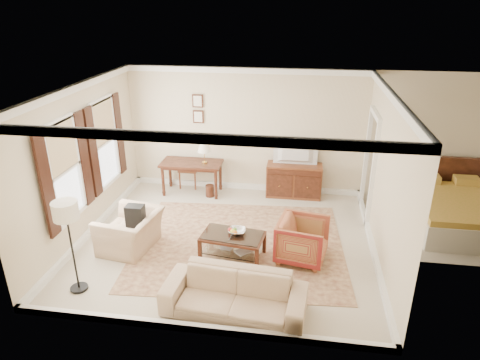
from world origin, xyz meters
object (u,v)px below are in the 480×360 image
(sideboard, at_px, (294,180))
(striped_armchair, at_px, (303,238))
(coffee_table, at_px, (233,240))
(club_armchair, at_px, (130,225))
(tv, at_px, (296,145))
(writing_desk, at_px, (192,167))
(sofa, at_px, (234,289))

(sideboard, distance_m, striped_armchair, 2.66)
(coffee_table, relative_size, striped_armchair, 1.36)
(sideboard, bearing_deg, club_armchair, -136.54)
(sideboard, distance_m, club_armchair, 3.99)
(tv, xyz_separation_m, coffee_table, (-0.98, -2.75, -0.90))
(writing_desk, height_order, club_armchair, club_armchair)
(coffee_table, xyz_separation_m, sofa, (0.26, -1.43, 0.06))
(club_armchair, bearing_deg, tv, 142.17)
(striped_armchair, distance_m, sofa, 1.82)
(tv, height_order, striped_armchair, tv)
(writing_desk, bearing_deg, striped_armchair, -43.29)
(writing_desk, xyz_separation_m, sideboard, (2.39, 0.18, -0.27))
(tv, bearing_deg, coffee_table, 70.27)
(coffee_table, bearing_deg, writing_desk, 118.44)
(tv, height_order, coffee_table, tv)
(coffee_table, distance_m, striped_armchair, 1.23)
(sideboard, xyz_separation_m, club_armchair, (-2.89, -2.74, 0.08))
(sideboard, relative_size, sofa, 0.60)
(coffee_table, bearing_deg, striped_armchair, 5.44)
(tv, height_order, club_armchair, tv)
(tv, bearing_deg, sideboard, -90.00)
(striped_armchair, bearing_deg, coffee_table, 106.01)
(club_armchair, xyz_separation_m, sofa, (2.17, -1.45, -0.06))
(tv, relative_size, sofa, 0.46)
(tv, bearing_deg, writing_desk, 3.84)
(tv, height_order, sofa, tv)
(writing_desk, height_order, striped_armchair, striped_armchair)
(writing_desk, relative_size, sofa, 0.68)
(sofa, bearing_deg, coffee_table, 105.55)
(writing_desk, relative_size, sideboard, 1.12)
(tv, distance_m, club_armchair, 4.05)
(club_armchair, bearing_deg, coffee_table, 98.20)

